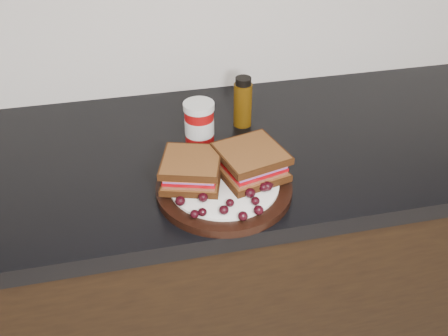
% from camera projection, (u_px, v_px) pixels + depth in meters
% --- Properties ---
extents(base_cabinets, '(3.96, 0.58, 0.86)m').
position_uv_depth(base_cabinets, '(231.00, 280.00, 1.45)').
color(base_cabinets, black).
rests_on(base_cabinets, ground_plane).
extents(countertop, '(3.98, 0.60, 0.04)m').
position_uv_depth(countertop, '(232.00, 152.00, 1.18)').
color(countertop, black).
rests_on(countertop, base_cabinets).
extents(plate, '(0.28, 0.28, 0.02)m').
position_uv_depth(plate, '(224.00, 188.00, 1.03)').
color(plate, black).
rests_on(plate, countertop).
extents(sandwich_left, '(0.15, 0.15, 0.05)m').
position_uv_depth(sandwich_left, '(192.00, 170.00, 1.01)').
color(sandwich_left, brown).
rests_on(sandwich_left, plate).
extents(sandwich_right, '(0.15, 0.15, 0.06)m').
position_uv_depth(sandwich_right, '(251.00, 162.00, 1.03)').
color(sandwich_right, brown).
rests_on(sandwich_right, plate).
extents(grape_0, '(0.02, 0.02, 0.02)m').
position_uv_depth(grape_0, '(180.00, 201.00, 0.96)').
color(grape_0, black).
rests_on(grape_0, plate).
extents(grape_1, '(0.02, 0.02, 0.02)m').
position_uv_depth(grape_1, '(203.00, 197.00, 0.96)').
color(grape_1, black).
rests_on(grape_1, plate).
extents(grape_2, '(0.02, 0.02, 0.02)m').
position_uv_depth(grape_2, '(195.00, 214.00, 0.93)').
color(grape_2, black).
rests_on(grape_2, plate).
extents(grape_3, '(0.02, 0.02, 0.02)m').
position_uv_depth(grape_3, '(202.00, 212.00, 0.93)').
color(grape_3, black).
rests_on(grape_3, plate).
extents(grape_4, '(0.02, 0.02, 0.02)m').
position_uv_depth(grape_4, '(224.00, 210.00, 0.93)').
color(grape_4, black).
rests_on(grape_4, plate).
extents(grape_5, '(0.02, 0.02, 0.02)m').
position_uv_depth(grape_5, '(230.00, 203.00, 0.95)').
color(grape_5, black).
rests_on(grape_5, plate).
extents(grape_6, '(0.02, 0.02, 0.02)m').
position_uv_depth(grape_6, '(243.00, 216.00, 0.92)').
color(grape_6, black).
rests_on(grape_6, plate).
extents(grape_7, '(0.02, 0.02, 0.02)m').
position_uv_depth(grape_7, '(259.00, 210.00, 0.93)').
color(grape_7, black).
rests_on(grape_7, plate).
extents(grape_8, '(0.02, 0.02, 0.02)m').
position_uv_depth(grape_8, '(255.00, 201.00, 0.96)').
color(grape_8, black).
rests_on(grape_8, plate).
extents(grape_9, '(0.02, 0.02, 0.02)m').
position_uv_depth(grape_9, '(250.00, 193.00, 0.97)').
color(grape_9, black).
rests_on(grape_9, plate).
extents(grape_10, '(0.02, 0.02, 0.02)m').
position_uv_depth(grape_10, '(267.00, 186.00, 0.99)').
color(grape_10, black).
rests_on(grape_10, plate).
extents(grape_11, '(0.02, 0.02, 0.02)m').
position_uv_depth(grape_11, '(264.00, 187.00, 0.99)').
color(grape_11, black).
rests_on(grape_11, plate).
extents(grape_12, '(0.02, 0.02, 0.02)m').
position_uv_depth(grape_12, '(270.00, 184.00, 1.00)').
color(grape_12, black).
rests_on(grape_12, plate).
extents(grape_13, '(0.02, 0.02, 0.02)m').
position_uv_depth(grape_13, '(269.00, 168.00, 1.04)').
color(grape_13, black).
rests_on(grape_13, plate).
extents(grape_14, '(0.02, 0.02, 0.02)m').
position_uv_depth(grape_14, '(255.00, 166.00, 1.05)').
color(grape_14, black).
rests_on(grape_14, plate).
extents(grape_15, '(0.02, 0.02, 0.02)m').
position_uv_depth(grape_15, '(249.00, 170.00, 1.04)').
color(grape_15, black).
rests_on(grape_15, plate).
extents(grape_16, '(0.02, 0.02, 0.02)m').
position_uv_depth(grape_16, '(197.00, 165.00, 1.05)').
color(grape_16, black).
rests_on(grape_16, plate).
extents(grape_17, '(0.02, 0.02, 0.02)m').
position_uv_depth(grape_17, '(200.00, 170.00, 1.03)').
color(grape_17, black).
rests_on(grape_17, plate).
extents(grape_18, '(0.02, 0.02, 0.02)m').
position_uv_depth(grape_18, '(189.00, 174.00, 1.02)').
color(grape_18, black).
rests_on(grape_18, plate).
extents(grape_19, '(0.02, 0.02, 0.01)m').
position_uv_depth(grape_19, '(183.00, 176.00, 1.02)').
color(grape_19, black).
rests_on(grape_19, plate).
extents(grape_20, '(0.02, 0.02, 0.02)m').
position_uv_depth(grape_20, '(195.00, 185.00, 1.00)').
color(grape_20, black).
rests_on(grape_20, plate).
extents(grape_21, '(0.02, 0.02, 0.02)m').
position_uv_depth(grape_21, '(199.00, 187.00, 0.99)').
color(grape_21, black).
rests_on(grape_21, plate).
extents(grape_22, '(0.02, 0.02, 0.01)m').
position_uv_depth(grape_22, '(195.00, 176.00, 1.02)').
color(grape_22, black).
rests_on(grape_22, plate).
extents(grape_23, '(0.02, 0.02, 0.02)m').
position_uv_depth(grape_23, '(177.00, 175.00, 1.02)').
color(grape_23, black).
rests_on(grape_23, plate).
extents(grape_24, '(0.02, 0.02, 0.02)m').
position_uv_depth(grape_24, '(187.00, 184.00, 1.00)').
color(grape_24, black).
rests_on(grape_24, plate).
extents(condiment_jar, '(0.09, 0.09, 0.10)m').
position_uv_depth(condiment_jar, '(199.00, 123.00, 1.15)').
color(condiment_jar, '#9B0B0C').
rests_on(condiment_jar, countertop).
extents(oil_bottle, '(0.05, 0.05, 0.13)m').
position_uv_depth(oil_bottle, '(243.00, 102.00, 1.21)').
color(oil_bottle, '#4A2F07').
rests_on(oil_bottle, countertop).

